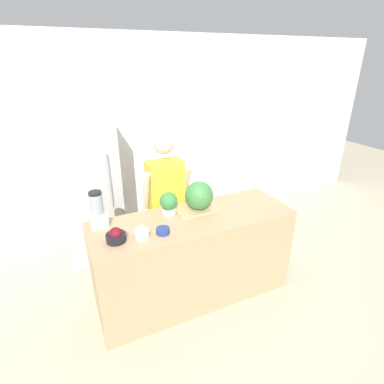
{
  "coord_description": "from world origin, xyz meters",
  "views": [
    {
      "loc": [
        -1.06,
        -1.92,
        2.3
      ],
      "look_at": [
        0.0,
        0.36,
        1.17
      ],
      "focal_mm": 28.0,
      "sensor_mm": 36.0,
      "label": 1
    }
  ],
  "objects": [
    {
      "name": "refrigerator",
      "position": [
        -0.8,
        1.59,
        0.88
      ],
      "size": [
        0.66,
        0.73,
        1.77
      ],
      "color": "#B7B7BC",
      "rests_on": "ground_plane"
    },
    {
      "name": "bowl_small_blue",
      "position": [
        -0.36,
        0.18,
        0.94
      ],
      "size": [
        0.12,
        0.12,
        0.05
      ],
      "color": "navy",
      "rests_on": "counter_island"
    },
    {
      "name": "bowl_cream",
      "position": [
        -0.54,
        0.19,
        0.96
      ],
      "size": [
        0.13,
        0.13,
        0.11
      ],
      "color": "beige",
      "rests_on": "counter_island"
    },
    {
      "name": "potted_plant",
      "position": [
        -0.18,
        0.5,
        1.03
      ],
      "size": [
        0.17,
        0.17,
        0.22
      ],
      "color": "beige",
      "rests_on": "counter_island"
    },
    {
      "name": "person",
      "position": [
        -0.08,
        0.88,
        0.83
      ],
      "size": [
        0.51,
        0.26,
        1.61
      ],
      "color": "#333338",
      "rests_on": "ground_plane"
    },
    {
      "name": "blender",
      "position": [
        -0.83,
        0.56,
        1.06
      ],
      "size": [
        0.15,
        0.15,
        0.33
      ],
      "color": "silver",
      "rests_on": "counter_island"
    },
    {
      "name": "wall_back",
      "position": [
        0.0,
        1.99,
        1.3
      ],
      "size": [
        8.0,
        0.06,
        2.6
      ],
      "color": "white",
      "rests_on": "ground_plane"
    },
    {
      "name": "watermelon",
      "position": [
        0.12,
        0.46,
        1.07
      ],
      "size": [
        0.28,
        0.28,
        0.28
      ],
      "color": "#3D7F3D",
      "rests_on": "cutting_board"
    },
    {
      "name": "bowl_cherries",
      "position": [
        -0.75,
        0.23,
        0.97
      ],
      "size": [
        0.16,
        0.16,
        0.12
      ],
      "color": "black",
      "rests_on": "counter_island"
    },
    {
      "name": "counter_island",
      "position": [
        0.0,
        0.33,
        0.46
      ],
      "size": [
        1.95,
        0.66,
        0.92
      ],
      "color": "tan",
      "rests_on": "ground_plane"
    },
    {
      "name": "ground_plane",
      "position": [
        0.0,
        0.0,
        0.0
      ],
      "size": [
        14.0,
        14.0,
        0.0
      ],
      "primitive_type": "plane",
      "color": "beige"
    },
    {
      "name": "cutting_board",
      "position": [
        0.1,
        0.46,
        0.92
      ],
      "size": [
        0.43,
        0.27,
        0.01
      ],
      "color": "tan",
      "rests_on": "counter_island"
    }
  ]
}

